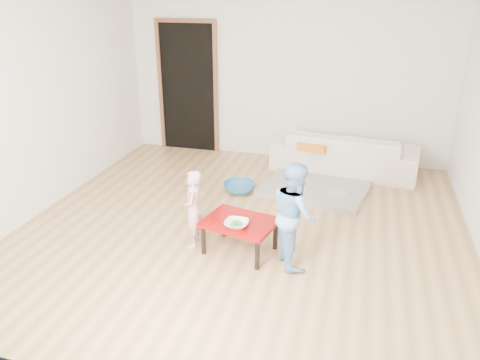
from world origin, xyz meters
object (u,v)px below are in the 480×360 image
at_px(child_pink, 193,209).
at_px(red_table, 240,236).
at_px(bowl, 236,224).
at_px(sofa, 344,152).
at_px(child_blue, 295,214).
at_px(basin, 239,187).

bearing_deg(child_pink, red_table, 76.98).
xyz_separation_m(bowl, child_pink, (-0.51, 0.13, 0.04)).
xyz_separation_m(sofa, bowl, (-0.89, -2.75, 0.08)).
bearing_deg(sofa, child_pink, 68.39).
xyz_separation_m(child_blue, basin, (-0.97, 1.52, -0.46)).
xyz_separation_m(red_table, basin, (-0.41, 1.47, -0.11)).
height_order(sofa, basin, sofa).
xyz_separation_m(sofa, red_table, (-0.90, -2.61, -0.13)).
bearing_deg(bowl, basin, 104.29).
height_order(sofa, child_pink, child_pink).
bearing_deg(red_table, bowl, -88.87).
bearing_deg(child_blue, basin, 5.89).
bearing_deg(basin, red_table, -74.58).
distance_m(sofa, basin, 1.75).
distance_m(sofa, child_blue, 2.70).
bearing_deg(child_pink, basin, 163.34).
xyz_separation_m(sofa, child_pink, (-1.40, -2.61, 0.12)).
bearing_deg(bowl, child_blue, 8.09).
relative_size(red_table, bowl, 3.00).
distance_m(red_table, bowl, 0.25).
distance_m(child_blue, basin, 1.86).
height_order(bowl, child_pink, child_pink).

